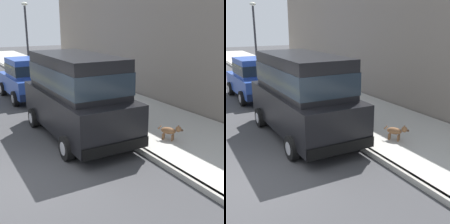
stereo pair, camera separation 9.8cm
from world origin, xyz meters
The scene contains 8 objects.
ground_plane centered at (0.00, 0.00, 0.00)m, with size 80.00×80.00×0.00m, color #38383A.
curb centered at (3.20, 0.00, 0.07)m, with size 0.16×64.00×0.14m, color gray.
sidewalk centered at (5.00, 0.00, 0.07)m, with size 3.60×64.00×0.14m, color #A8A59E.
car_black_van centered at (2.22, 2.12, 1.39)m, with size 2.15×4.91×2.52m.
car_blue_hatchback centered at (2.15, 7.73, 0.98)m, with size 2.04×3.85×1.88m.
dog_brown centered at (4.24, 0.08, 0.43)m, with size 0.48×0.66×0.49m.
street_lamp centered at (3.55, 12.56, 2.91)m, with size 0.36×0.36×4.42m.
building_facade centered at (7.10, 5.72, 2.59)m, with size 0.50×20.00×5.19m, color slate.
Camera 2 is at (-1.20, -6.22, 3.42)m, focal length 48.46 mm.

